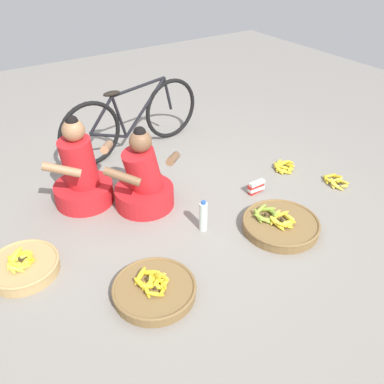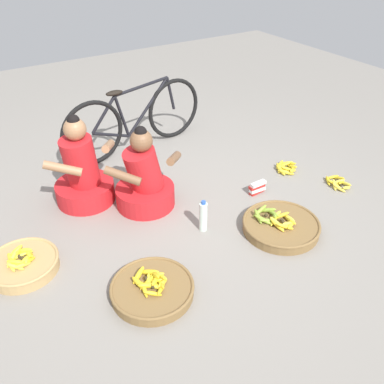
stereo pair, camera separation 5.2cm
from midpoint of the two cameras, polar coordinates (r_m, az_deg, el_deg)
The scene contains 11 objects.
ground_plane at distance 3.62m, azimuth -2.15°, elevation -3.13°, with size 10.00×10.00×0.00m, color gray.
vendor_woman_front at distance 3.63m, azimuth -7.05°, elevation 1.37°, with size 0.76×0.52×0.76m.
vendor_woman_behind at distance 3.77m, azimuth -15.31°, elevation 2.15°, with size 0.72×0.55×0.83m.
bicycle_leaning at distance 4.53m, azimuth -8.47°, elevation 9.81°, with size 1.70×0.25×0.73m.
banana_basket_near_bicycle at distance 2.92m, azimuth -5.73°, elevation -13.12°, with size 0.58×0.58×0.16m.
banana_basket_back_right at distance 3.29m, azimuth -22.60°, elevation -9.37°, with size 0.52×0.52×0.17m.
banana_basket_mid_left at distance 3.50m, azimuth 11.61°, elevation -4.35°, with size 0.63×0.63×0.16m.
loose_bananas_back_center at distance 4.34m, azimuth 12.12°, elevation 3.41°, with size 0.26×0.27×0.10m.
loose_bananas_front_left at distance 4.24m, azimuth 18.80°, elevation 1.39°, with size 0.22×0.29×0.08m.
water_bottle at distance 3.38m, azimuth 1.12°, elevation -3.36°, with size 0.07×0.07×0.28m.
packet_carton_stack at distance 3.91m, azimuth 8.41°, elevation 0.68°, with size 0.17×0.07×0.12m.
Camera 1 is at (-1.49, -2.48, 2.18)m, focal length 38.87 mm.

